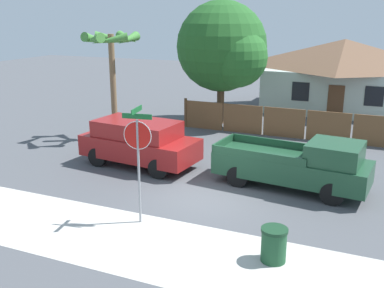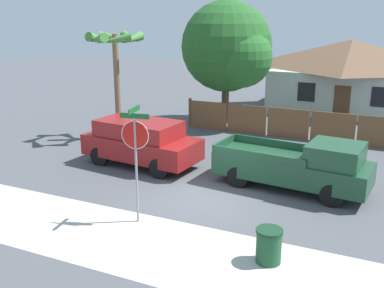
% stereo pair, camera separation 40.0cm
% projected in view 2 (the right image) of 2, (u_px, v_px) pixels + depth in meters
% --- Properties ---
extents(ground_plane, '(80.00, 80.00, 0.00)m').
position_uv_depth(ground_plane, '(204.00, 197.00, 15.10)').
color(ground_plane, '#4C4F54').
extents(sidewalk_strip, '(36.00, 3.20, 0.01)m').
position_uv_depth(sidewalk_strip, '(152.00, 246.00, 11.96)').
color(sidewalk_strip, beige).
rests_on(sidewalk_strip, ground).
extents(wooden_fence, '(12.90, 0.12, 1.56)m').
position_uv_depth(wooden_fence, '(310.00, 125.00, 21.66)').
color(wooden_fence, brown).
rests_on(wooden_fence, ground).
extents(house, '(9.70, 6.40, 4.42)m').
position_uv_depth(house, '(350.00, 74.00, 27.77)').
color(house, '#B2C1B7').
rests_on(house, ground).
extents(oak_tree, '(5.08, 4.84, 6.65)m').
position_uv_depth(oak_tree, '(230.00, 49.00, 23.82)').
color(oak_tree, brown).
rests_on(oak_tree, ground).
extents(palm_tree, '(2.54, 2.74, 5.13)m').
position_uv_depth(palm_tree, '(115.00, 48.00, 20.89)').
color(palm_tree, brown).
rests_on(palm_tree, ground).
extents(red_suv, '(4.89, 2.50, 1.85)m').
position_uv_depth(red_suv, '(141.00, 141.00, 18.03)').
color(red_suv, maroon).
rests_on(red_suv, ground).
extents(orange_pickup, '(5.49, 2.42, 1.85)m').
position_uv_depth(orange_pickup, '(299.00, 166.00, 15.50)').
color(orange_pickup, '#1E472D').
rests_on(orange_pickup, ground).
extents(stop_sign, '(0.87, 0.78, 3.47)m').
position_uv_depth(stop_sign, '(135.00, 145.00, 12.70)').
color(stop_sign, gray).
rests_on(stop_sign, ground).
extents(trash_bin, '(0.67, 0.67, 0.89)m').
position_uv_depth(trash_bin, '(269.00, 246.00, 11.07)').
color(trash_bin, '#1E4C2D').
rests_on(trash_bin, ground).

